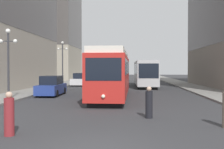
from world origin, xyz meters
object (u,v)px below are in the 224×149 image
Objects in this scene: pedestrian_on_sidewalk at (9,115)px; parked_car_left_near at (52,86)px; streetcar at (112,73)px; lamp_post_left_near at (8,53)px; transit_bus at (145,72)px; pedestrian_crossing_near at (149,103)px; parked_car_left_mid at (80,80)px; lamp_post_left_far at (63,57)px.

parked_car_left_near is at bearing 6.34° from pedestrian_on_sidewalk.
streetcar reaches higher than parked_car_left_near.
pedestrian_on_sidewalk is 11.40m from lamp_post_left_near.
parked_car_left_near is at bearing 165.44° from streetcar.
transit_bus is 8.01× the size of pedestrian_crossing_near.
transit_bus reaches higher than parked_car_left_mid.
pedestrian_crossing_near is (2.48, -9.23, -1.36)m from streetcar.
transit_bus is 20.97m from lamp_post_left_near.
transit_bus is at bearing 57.76° from lamp_post_left_near.
streetcar is 15.25m from lamp_post_left_far.
lamp_post_left_far reaches higher than lamp_post_left_near.
pedestrian_crossing_near is at bearing -58.56° from pedestrian_on_sidewalk.
pedestrian_on_sidewalk is at bearing -79.90° from lamp_post_left_far.
parked_car_left_mid is (0.00, 14.39, 0.00)m from parked_car_left_near.
pedestrian_crossing_near is at bearing -53.88° from parked_car_left_near.
pedestrian_crossing_near is at bearing -68.83° from parked_car_left_mid.
pedestrian_crossing_near is 12.13m from lamp_post_left_near.
lamp_post_left_far is (-7.60, 13.08, 1.95)m from streetcar.
transit_bus is 15.97m from parked_car_left_near.
transit_bus is at bearing 77.08° from streetcar.
streetcar is 8.32× the size of pedestrian_crossing_near.
parked_car_left_near reaches higher than pedestrian_crossing_near.
lamp_post_left_near is at bearing -123.11° from transit_bus.
lamp_post_left_near is (-10.07, 6.09, 2.91)m from pedestrian_crossing_near.
parked_car_left_near is 13.54m from pedestrian_crossing_near.
transit_bus is 2.56× the size of parked_car_left_mid.
parked_car_left_mid reaches higher than pedestrian_crossing_near.
lamp_post_left_far reaches higher than pedestrian_on_sidewalk.
lamp_post_left_far is at bearing 98.35° from parked_car_left_near.
streetcar is 16.99m from parked_car_left_mid.
parked_car_left_near is 0.88× the size of lamp_post_left_near.
parked_car_left_mid is at bearing 110.44° from streetcar.
parked_car_left_mid is at bearing 56.56° from lamp_post_left_far.
parked_car_left_mid is at bearing -81.75° from pedestrian_crossing_near.
streetcar is 8.36m from lamp_post_left_near.
transit_bus is 2.72× the size of parked_car_left_near.
parked_car_left_near is at bearing -86.82° from parked_car_left_mid.
parked_car_left_mid is 26.48m from pedestrian_crossing_near.
pedestrian_crossing_near is 6.66m from pedestrian_on_sidewalk.
streetcar reaches higher than pedestrian_crossing_near.
lamp_post_left_near reaches higher than parked_car_left_near.
parked_car_left_near is 2.95× the size of pedestrian_crossing_near.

